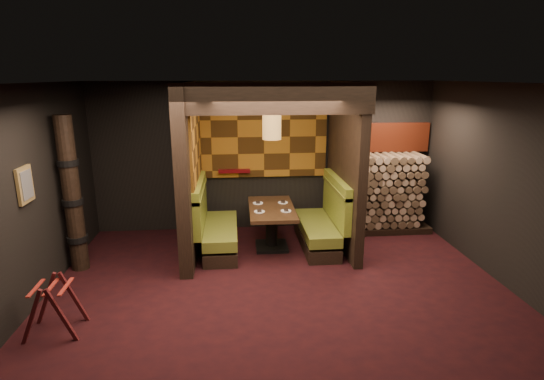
% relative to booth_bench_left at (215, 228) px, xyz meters
% --- Properties ---
extents(floor, '(6.50, 5.50, 0.02)m').
position_rel_booth_bench_left_xyz_m(floor, '(0.96, -1.65, -0.41)').
color(floor, black).
rests_on(floor, ground).
extents(ceiling, '(6.50, 5.50, 0.02)m').
position_rel_booth_bench_left_xyz_m(ceiling, '(0.96, -1.65, 2.46)').
color(ceiling, black).
rests_on(ceiling, ground).
extents(wall_back, '(6.50, 0.02, 2.85)m').
position_rel_booth_bench_left_xyz_m(wall_back, '(0.96, 1.11, 1.02)').
color(wall_back, black).
rests_on(wall_back, ground).
extents(wall_front, '(6.50, 0.02, 2.85)m').
position_rel_booth_bench_left_xyz_m(wall_front, '(0.96, -4.41, 1.02)').
color(wall_front, black).
rests_on(wall_front, ground).
extents(wall_left, '(0.02, 5.50, 2.85)m').
position_rel_booth_bench_left_xyz_m(wall_left, '(-2.30, -1.65, 1.02)').
color(wall_left, black).
rests_on(wall_left, ground).
extents(wall_right, '(0.02, 5.50, 2.85)m').
position_rel_booth_bench_left_xyz_m(wall_right, '(4.22, -1.65, 1.02)').
color(wall_right, black).
rests_on(wall_right, ground).
extents(partition_left, '(0.20, 2.20, 2.85)m').
position_rel_booth_bench_left_xyz_m(partition_left, '(-0.39, -0.00, 1.02)').
color(partition_left, black).
rests_on(partition_left, floor).
extents(partition_right, '(0.15, 2.10, 2.85)m').
position_rel_booth_bench_left_xyz_m(partition_right, '(2.26, 0.05, 1.02)').
color(partition_right, black).
rests_on(partition_right, floor).
extents(header_beam, '(2.85, 0.18, 0.44)m').
position_rel_booth_bench_left_xyz_m(header_beam, '(0.94, -0.95, 2.23)').
color(header_beam, black).
rests_on(header_beam, partition_left).
extents(tapa_back_panel, '(2.40, 0.06, 1.55)m').
position_rel_booth_bench_left_xyz_m(tapa_back_panel, '(0.94, 1.06, 1.42)').
color(tapa_back_panel, '#9C6019').
rests_on(tapa_back_panel, wall_back).
extents(tapa_side_panel, '(0.04, 1.85, 1.45)m').
position_rel_booth_bench_left_xyz_m(tapa_side_panel, '(-0.27, 0.17, 1.45)').
color(tapa_side_panel, '#9C6019').
rests_on(tapa_side_panel, partition_left).
extents(lacquer_shelf, '(0.60, 0.12, 0.07)m').
position_rel_booth_bench_left_xyz_m(lacquer_shelf, '(0.36, 1.00, 0.78)').
color(lacquer_shelf, '#56080D').
rests_on(lacquer_shelf, wall_back).
extents(booth_bench_left, '(0.68, 1.60, 1.14)m').
position_rel_booth_bench_left_xyz_m(booth_bench_left, '(0.00, 0.00, 0.00)').
color(booth_bench_left, black).
rests_on(booth_bench_left, floor).
extents(booth_bench_right, '(0.68, 1.60, 1.14)m').
position_rel_booth_bench_left_xyz_m(booth_bench_right, '(1.89, 0.00, 0.00)').
color(booth_bench_right, black).
rests_on(booth_bench_right, floor).
extents(dining_table, '(0.79, 1.43, 0.75)m').
position_rel_booth_bench_left_xyz_m(dining_table, '(0.99, -0.01, 0.11)').
color(dining_table, black).
rests_on(dining_table, floor).
extents(place_settings, '(0.63, 0.67, 0.03)m').
position_rel_booth_bench_left_xyz_m(place_settings, '(0.99, -0.01, 0.36)').
color(place_settings, white).
rests_on(place_settings, dining_table).
extents(pendant_lamp, '(0.31, 0.31, 0.92)m').
position_rel_booth_bench_left_xyz_m(pendant_lamp, '(0.99, -0.06, 1.76)').
color(pendant_lamp, olive).
rests_on(pendant_lamp, ceiling).
extents(framed_picture, '(0.05, 0.36, 0.46)m').
position_rel_booth_bench_left_xyz_m(framed_picture, '(-2.25, -1.55, 1.22)').
color(framed_picture, olive).
rests_on(framed_picture, wall_left).
extents(luggage_rack, '(0.66, 0.47, 0.71)m').
position_rel_booth_bench_left_xyz_m(luggage_rack, '(-1.79, -2.30, -0.05)').
color(luggage_rack, '#451314').
rests_on(luggage_rack, floor).
extents(totem_column, '(0.31, 0.31, 2.40)m').
position_rel_booth_bench_left_xyz_m(totem_column, '(-2.09, -0.55, 0.79)').
color(totem_column, black).
rests_on(totem_column, floor).
extents(firewood_stack, '(1.73, 0.70, 1.50)m').
position_rel_booth_bench_left_xyz_m(firewood_stack, '(3.25, 0.70, 0.35)').
color(firewood_stack, black).
rests_on(firewood_stack, floor).
extents(mosaic_header, '(1.83, 0.10, 0.56)m').
position_rel_booth_bench_left_xyz_m(mosaic_header, '(3.25, 1.03, 1.38)').
color(mosaic_header, maroon).
rests_on(mosaic_header, wall_back).
extents(bay_front_post, '(0.08, 0.08, 2.85)m').
position_rel_booth_bench_left_xyz_m(bay_front_post, '(2.35, 0.31, 1.02)').
color(bay_front_post, black).
rests_on(bay_front_post, floor).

